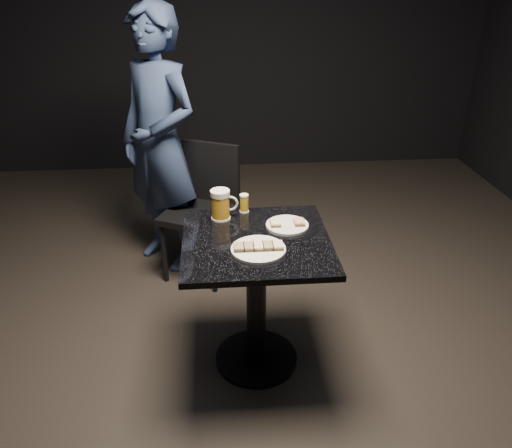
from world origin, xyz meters
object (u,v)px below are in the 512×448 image
(plate_small, at_px, (287,225))
(chair, at_px, (203,203))
(patron, at_px, (160,144))
(beer_tumbler, at_px, (244,203))
(beer_mug, at_px, (221,205))
(table, at_px, (256,282))
(plate_large, at_px, (258,249))

(plate_small, xyz_separation_m, chair, (-0.44, 0.86, -0.26))
(patron, distance_m, chair, 0.47)
(patron, xyz_separation_m, beer_tumbler, (0.50, -0.81, -0.07))
(beer_mug, relative_size, chair, 0.18)
(plate_small, bearing_deg, beer_mug, 160.27)
(plate_small, relative_size, beer_mug, 1.34)
(patron, xyz_separation_m, table, (0.54, -1.11, -0.36))
(beer_tumbler, xyz_separation_m, chair, (-0.24, 0.67, -0.30))
(patron, height_order, beer_mug, patron)
(plate_small, relative_size, chair, 0.24)
(plate_large, relative_size, beer_tumbler, 2.56)
(beer_tumbler, bearing_deg, chair, 109.39)
(patron, height_order, chair, patron)
(plate_small, bearing_deg, beer_tumbler, 137.14)
(plate_large, height_order, table, plate_large)
(plate_large, xyz_separation_m, table, (0.00, 0.11, -0.25))
(chair, bearing_deg, patron, 151.95)
(plate_large, bearing_deg, patron, 113.82)
(beer_tumbler, bearing_deg, beer_mug, -149.32)
(plate_large, distance_m, plate_small, 0.28)
(plate_small, xyz_separation_m, patron, (-0.70, 1.00, 0.11))
(plate_small, xyz_separation_m, table, (-0.16, -0.11, -0.25))
(patron, relative_size, table, 2.31)
(plate_small, bearing_deg, plate_large, -126.14)
(table, relative_size, chair, 0.85)
(table, relative_size, beer_tumbler, 7.65)
(chair, bearing_deg, table, -74.19)
(plate_large, relative_size, beer_mug, 1.59)
(beer_mug, bearing_deg, plate_large, -64.75)
(plate_large, xyz_separation_m, chair, (-0.27, 1.08, -0.26))
(table, height_order, chair, chair)
(plate_large, relative_size, table, 0.33)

